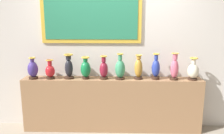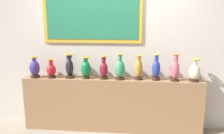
{
  "view_description": "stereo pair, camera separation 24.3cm",
  "coord_description": "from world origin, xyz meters",
  "views": [
    {
      "loc": [
        0.1,
        -3.6,
        1.83
      ],
      "look_at": [
        0.0,
        0.0,
        1.06
      ],
      "focal_mm": 37.36,
      "sensor_mm": 36.0,
      "label": 1
    },
    {
      "loc": [
        0.34,
        -3.58,
        1.83
      ],
      "look_at": [
        0.0,
        0.0,
        1.06
      ],
      "focal_mm": 37.36,
      "sensor_mm": 36.0,
      "label": 2
    }
  ],
  "objects": [
    {
      "name": "vase_ivory",
      "position": [
        1.26,
        -0.04,
        1.01
      ],
      "size": [
        0.17,
        0.17,
        0.35
      ],
      "color": "#382319",
      "rests_on": "display_shelf"
    },
    {
      "name": "vase_onyx",
      "position": [
        -0.69,
        -0.01,
        1.05
      ],
      "size": [
        0.15,
        0.15,
        0.39
      ],
      "color": "#382319",
      "rests_on": "display_shelf"
    },
    {
      "name": "display_shelf",
      "position": [
        0.0,
        0.0,
        0.43
      ],
      "size": [
        2.86,
        0.3,
        0.87
      ],
      "primitive_type": "cube",
      "color": "#99704C",
      "rests_on": "ground_plane"
    },
    {
      "name": "vase_emerald",
      "position": [
        -0.42,
        -0.03,
        1.03
      ],
      "size": [
        0.16,
        0.16,
        0.35
      ],
      "color": "#382319",
      "rests_on": "display_shelf"
    },
    {
      "name": "vase_indigo",
      "position": [
        -1.25,
        -0.05,
        1.02
      ],
      "size": [
        0.16,
        0.16,
        0.35
      ],
      "color": "#382319",
      "rests_on": "display_shelf"
    },
    {
      "name": "ground_plane",
      "position": [
        0.0,
        0.0,
        0.0
      ],
      "size": [
        10.81,
        10.81,
        0.0
      ],
      "primitive_type": "plane",
      "color": "gray"
    },
    {
      "name": "back_wall",
      "position": [
        -0.01,
        0.21,
        1.39
      ],
      "size": [
        4.81,
        0.14,
        2.74
      ],
      "color": "silver",
      "rests_on": "ground_plane"
    },
    {
      "name": "vase_burgundy",
      "position": [
        -0.13,
        -0.03,
        1.03
      ],
      "size": [
        0.13,
        0.13,
        0.37
      ],
      "color": "#382319",
      "rests_on": "display_shelf"
    },
    {
      "name": "vase_jade",
      "position": [
        0.13,
        -0.04,
        1.04
      ],
      "size": [
        0.16,
        0.16,
        0.41
      ],
      "color": "#382319",
      "rests_on": "display_shelf"
    },
    {
      "name": "vase_rose",
      "position": [
        0.97,
        -0.04,
        1.05
      ],
      "size": [
        0.13,
        0.13,
        0.42
      ],
      "color": "#382319",
      "rests_on": "display_shelf"
    },
    {
      "name": "vase_ochre",
      "position": [
        0.42,
        -0.01,
        1.04
      ],
      "size": [
        0.14,
        0.14,
        0.39
      ],
      "color": "#382319",
      "rests_on": "display_shelf"
    },
    {
      "name": "vase_cobalt",
      "position": [
        0.69,
        -0.02,
        1.05
      ],
      "size": [
        0.13,
        0.13,
        0.41
      ],
      "color": "#382319",
      "rests_on": "display_shelf"
    },
    {
      "name": "vase_crimson",
      "position": [
        -0.98,
        -0.04,
        1.0
      ],
      "size": [
        0.15,
        0.15,
        0.31
      ],
      "color": "#382319",
      "rests_on": "display_shelf"
    }
  ]
}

